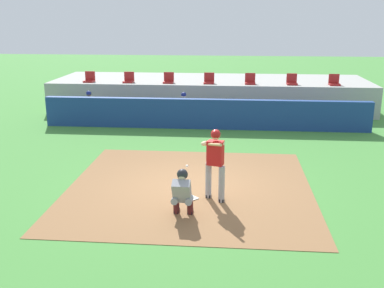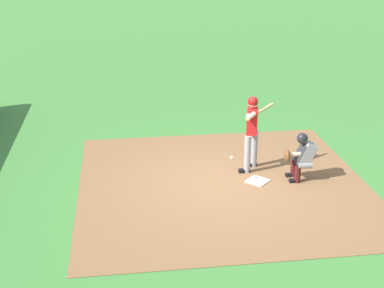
# 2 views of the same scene
# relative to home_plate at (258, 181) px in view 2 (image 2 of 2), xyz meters

# --- Properties ---
(ground_plane) EXTENTS (80.00, 80.00, 0.00)m
(ground_plane) POSITION_rel_home_plate_xyz_m (0.00, 0.80, -0.02)
(ground_plane) COLOR #428438
(dirt_infield) EXTENTS (6.40, 6.40, 0.01)m
(dirt_infield) POSITION_rel_home_plate_xyz_m (0.00, 0.80, -0.02)
(dirt_infield) COLOR olive
(dirt_infield) RESTS_ON ground
(home_plate) EXTENTS (0.62, 0.62, 0.02)m
(home_plate) POSITION_rel_home_plate_xyz_m (0.00, 0.00, 0.00)
(home_plate) COLOR white
(home_plate) RESTS_ON dirt_infield
(batter_at_plate) EXTENTS (0.61, 0.84, 1.80)m
(batter_at_plate) POSITION_rel_home_plate_xyz_m (0.69, 0.01, 1.01)
(batter_at_plate) COLOR #99999E
(batter_at_plate) RESTS_ON ground
(catcher_crouched) EXTENTS (0.49, 1.97, 1.13)m
(catcher_crouched) POSITION_rel_home_plate_xyz_m (-0.00, -0.97, 0.58)
(catcher_crouched) COLOR gray
(catcher_crouched) RESTS_ON ground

